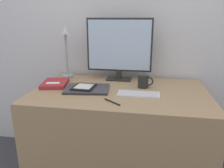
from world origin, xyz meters
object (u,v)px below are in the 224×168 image
at_px(keyboard, 138,94).
at_px(ereader, 84,87).
at_px(desk_lamp, 66,44).
at_px(notebook, 55,83).
at_px(laptop, 87,89).
at_px(coffee_mug, 144,81).
at_px(pen, 112,102).
at_px(monitor, 119,48).

xyz_separation_m(keyboard, ereader, (-0.38, 0.05, 0.01)).
relative_size(keyboard, desk_lamp, 0.65).
relative_size(desk_lamp, notebook, 1.61).
height_order(laptop, coffee_mug, coffee_mug).
bearing_deg(coffee_mug, notebook, -175.10).
height_order(desk_lamp, pen, desk_lamp).
relative_size(keyboard, coffee_mug, 2.47).
distance_m(monitor, laptop, 0.43).
distance_m(laptop, coffee_mug, 0.41).
bearing_deg(coffee_mug, monitor, 139.04).
bearing_deg(pen, monitor, 93.50).
xyz_separation_m(coffee_mug, pen, (-0.17, -0.33, -0.04)).
xyz_separation_m(monitor, coffee_mug, (0.20, -0.18, -0.21)).
distance_m(desk_lamp, coffee_mug, 0.71).
relative_size(monitor, coffee_mug, 4.66).
height_order(desk_lamp, coffee_mug, desk_lamp).
relative_size(ereader, pen, 1.59).
bearing_deg(coffee_mug, keyboard, -98.40).
xyz_separation_m(laptop, notebook, (-0.27, 0.07, 0.01)).
height_order(monitor, desk_lamp, monitor).
bearing_deg(ereader, notebook, 164.84).
bearing_deg(desk_lamp, laptop, -49.92).
bearing_deg(desk_lamp, monitor, -0.79).
distance_m(laptop, notebook, 0.28).
distance_m(laptop, desk_lamp, 0.49).
xyz_separation_m(laptop, pen, (0.21, -0.21, -0.00)).
xyz_separation_m(keyboard, coffee_mug, (0.03, 0.17, 0.04)).
height_order(ereader, notebook, notebook).
distance_m(monitor, notebook, 0.56).
distance_m(notebook, pen, 0.55).
bearing_deg(laptop, pen, -44.13).
distance_m(keyboard, coffee_mug, 0.18).
bearing_deg(desk_lamp, ereader, -52.54).
bearing_deg(laptop, desk_lamp, 130.08).
distance_m(ereader, desk_lamp, 0.46).
xyz_separation_m(ereader, notebook, (-0.24, 0.07, -0.01)).
relative_size(monitor, pen, 4.70).
bearing_deg(laptop, monitor, 58.95).
distance_m(ereader, notebook, 0.25).
bearing_deg(monitor, pen, -86.50).
bearing_deg(notebook, coffee_mug, 4.90).
bearing_deg(desk_lamp, pen, -47.46).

